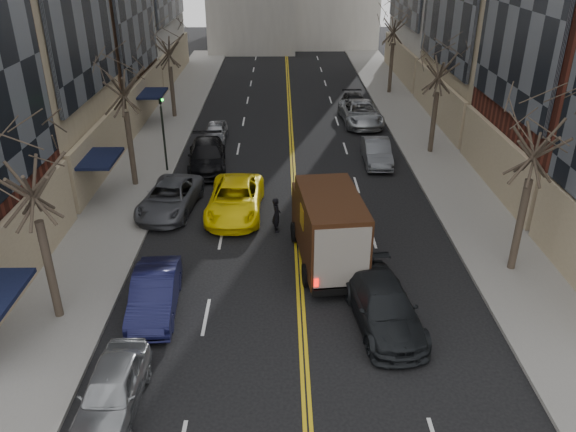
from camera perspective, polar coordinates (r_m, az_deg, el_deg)
The scene contains 21 objects.
sidewalk_left at distance 38.70m, azimuth -13.19°, elevation 7.23°, with size 4.00×66.00×0.15m, color slate.
sidewalk_right at distance 39.04m, azimuth 13.80°, elevation 7.33°, with size 4.00×66.00×0.15m, color slate.
tree_lf_near at distance 19.59m, azimuth -25.20°, elevation 5.42°, with size 3.20×3.20×8.41m.
tree_lf_mid at distance 30.40m, azimuth -16.71°, elevation 14.40°, with size 3.20×3.20×8.91m.
tree_lf_far at distance 42.97m, azimuth -12.17°, elevation 17.45°, with size 3.20×3.20×8.12m.
tree_rt_near at distance 22.71m, azimuth 24.36°, elevation 8.86°, with size 3.20×3.20×8.71m.
tree_rt_mid at distance 35.59m, azimuth 15.33°, elevation 15.52°, with size 3.20×3.20×8.32m.
tree_rt_far at distance 49.96m, azimuth 10.86°, elevation 19.62°, with size 3.20×3.20×9.11m.
traffic_signal at distance 32.88m, azimuth -12.60°, elevation 8.90°, with size 0.29×0.26×4.70m.
ups_truck at distance 23.25m, azimuth 4.06°, elevation -1.16°, with size 2.97×6.27×3.33m.
observer_sedan at distance 20.38m, azimuth 9.71°, elevation -9.01°, with size 2.72×5.38×1.50m.
taxi at distance 27.89m, azimuth -5.39°, elevation 1.70°, with size 2.60×5.64×1.57m, color yellow.
pedestrian at distance 26.09m, azimuth -1.18°, elevation 0.13°, with size 0.62×0.40×1.69m, color black.
parked_lf_a at distance 17.77m, azimuth -17.43°, elevation -16.50°, with size 1.64×4.08×1.39m, color #96999C.
parked_lf_b at distance 21.30m, azimuth -13.40°, elevation -7.70°, with size 1.56×4.47×1.47m, color #111237.
parked_lf_c at distance 28.70m, azimuth -11.92°, elevation 1.83°, with size 2.41×5.22×1.45m, color #4C4D53.
parked_lf_d at distance 33.73m, azimuth -8.23°, elevation 6.05°, with size 2.17×5.34×1.55m, color black.
parked_lf_e at distance 38.33m, azimuth -7.37°, elevation 8.42°, with size 1.51×3.75×1.28m, color #93969A.
parked_rt_a at distance 34.62m, azimuth 9.01°, elevation 6.43°, with size 1.52×4.35×1.43m, color #52555B.
parked_rt_b at distance 42.14m, azimuth 7.41°, elevation 10.34°, with size 2.67×5.80×1.61m, color #A9ADB1.
parked_rt_c at distance 45.09m, azimuth 6.80°, elevation 11.26°, with size 1.84×4.53×1.31m, color black.
Camera 1 is at (-0.72, -8.71, 12.51)m, focal length 35.00 mm.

